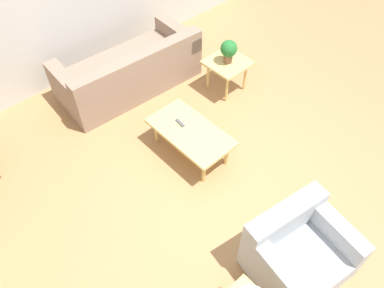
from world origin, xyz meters
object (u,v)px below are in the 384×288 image
at_px(armchair, 297,252).
at_px(potted_plant, 229,50).
at_px(sofa, 130,72).
at_px(side_table_plant, 227,66).
at_px(coffee_table, 190,133).

xyz_separation_m(armchair, potted_plant, (2.45, -1.56, 0.41)).
relative_size(sofa, side_table_plant, 3.73).
xyz_separation_m(armchair, coffee_table, (1.88, -0.28, 0.05)).
bearing_deg(side_table_plant, sofa, 45.71).
distance_m(side_table_plant, potted_plant, 0.27).
relative_size(sofa, armchair, 2.09).
distance_m(armchair, coffee_table, 1.90).
relative_size(armchair, potted_plant, 2.97).
xyz_separation_m(sofa, potted_plant, (-1.02, -1.04, 0.42)).
bearing_deg(potted_plant, coffee_table, 114.36).
relative_size(armchair, coffee_table, 0.93).
bearing_deg(sofa, coffee_table, 85.00).
xyz_separation_m(sofa, coffee_table, (-1.60, 0.23, 0.07)).
relative_size(armchair, side_table_plant, 1.78).
bearing_deg(coffee_table, sofa, -8.30).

